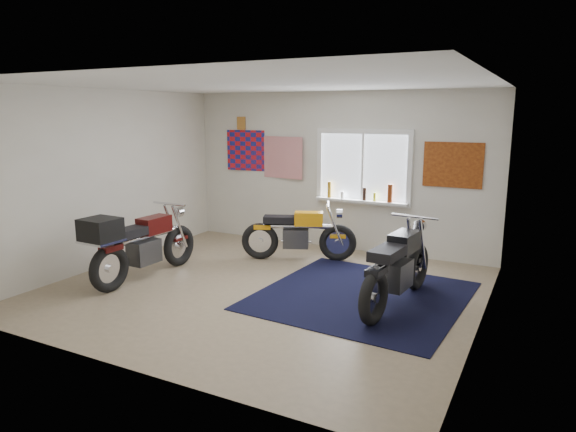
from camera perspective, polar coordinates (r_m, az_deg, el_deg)
The scene contains 10 objects.
ground at distance 7.02m, azimuth -2.67°, elevation -8.10°, with size 5.50×5.50×0.00m, color #9E896B.
room_shell at distance 6.65m, azimuth -2.81°, elevation 5.34°, with size 5.50×5.50×5.50m.
navy_rug at distance 6.82m, azimuth 8.19°, elevation -8.74°, with size 2.50×2.60×0.01m, color black.
window_assembly at distance 8.71m, azimuth 8.31°, elevation 4.88°, with size 1.66×0.17×1.26m.
oil_bottles at distance 8.67m, azimuth 8.58°, elevation 2.57°, with size 1.15×0.09×0.30m.
flag_display at distance 9.72m, azimuth -5.22°, elevation 10.23°, with size 1.60×0.10×1.17m.
triumph_poster at distance 8.35m, azimuth 17.85°, elevation 5.42°, with size 0.90×0.03×0.70m, color #A54C14.
yellow_triumph at distance 8.25m, azimuth 1.14°, elevation -2.12°, with size 1.76×0.86×0.94m.
black_chrome_bike at distance 6.45m, azimuth 12.06°, elevation -5.81°, with size 0.63×2.05×1.05m.
maroon_tourer at distance 7.51m, azimuth -16.37°, elevation -3.01°, with size 0.61×2.02×1.03m.
Camera 1 is at (3.33, -5.72, 2.34)m, focal length 32.00 mm.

